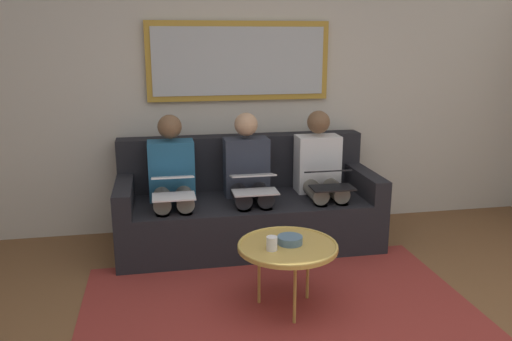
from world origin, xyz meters
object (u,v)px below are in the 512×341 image
(laptop_silver, at_px, (254,183))
(cup, at_px, (272,243))
(person_left, at_px, (321,173))
(couch, at_px, (247,207))
(framed_mirror, at_px, (239,61))
(person_middle, at_px, (248,177))
(laptop_white, at_px, (173,186))
(person_right, at_px, (172,180))
(laptop_black, at_px, (330,178))
(coffee_table, at_px, (288,247))
(bowl, at_px, (290,240))

(laptop_silver, bearing_deg, cup, 86.27)
(person_left, bearing_deg, cup, 59.87)
(couch, xyz_separation_m, laptop_silver, (0.00, 0.32, 0.31))
(framed_mirror, height_order, person_left, framed_mirror)
(person_middle, height_order, laptop_white, person_middle)
(person_right, height_order, laptop_white, person_right)
(framed_mirror, relative_size, laptop_white, 4.52)
(laptop_black, bearing_deg, couch, -26.24)
(person_right, bearing_deg, person_middle, 180.00)
(coffee_table, relative_size, person_middle, 0.57)
(coffee_table, bearing_deg, couch, -87.34)
(person_right, xyz_separation_m, laptop_white, (0.00, 0.24, 0.02))
(couch, height_order, bowl, couch)
(cup, height_order, person_right, person_right)
(laptop_silver, relative_size, person_right, 0.31)
(laptop_black, height_order, laptop_silver, laptop_black)
(coffee_table, bearing_deg, bowl, -133.82)
(cup, relative_size, laptop_white, 0.25)
(person_middle, relative_size, laptop_white, 3.15)
(coffee_table, bearing_deg, cup, 27.33)
(coffee_table, bearing_deg, laptop_silver, -86.39)
(couch, relative_size, person_left, 1.93)
(bowl, bearing_deg, cup, 30.65)
(laptop_silver, bearing_deg, framed_mirror, -90.00)
(person_right, bearing_deg, person_left, 180.00)
(couch, height_order, laptop_silver, couch)
(framed_mirror, height_order, bowl, framed_mirror)
(person_middle, height_order, laptop_silver, person_middle)
(framed_mirror, bearing_deg, person_middle, 90.00)
(coffee_table, bearing_deg, framed_mirror, -87.98)
(person_right, bearing_deg, framed_mirror, -144.48)
(person_middle, distance_m, laptop_white, 0.68)
(laptop_black, distance_m, person_right, 1.30)
(person_left, bearing_deg, person_right, 0.00)
(laptop_silver, bearing_deg, laptop_black, -179.49)
(laptop_silver, relative_size, laptop_white, 0.99)
(cup, bearing_deg, couch, -92.80)
(couch, xyz_separation_m, bowl, (-0.08, 1.20, 0.16))
(person_right, bearing_deg, coffee_table, 121.23)
(coffee_table, bearing_deg, person_right, -58.77)
(laptop_white, bearing_deg, person_left, -169.26)
(couch, relative_size, cup, 24.44)
(bowl, height_order, laptop_white, laptop_white)
(bowl, distance_m, laptop_black, 1.06)
(framed_mirror, bearing_deg, laptop_silver, 90.00)
(laptop_black, relative_size, laptop_white, 0.96)
(bowl, bearing_deg, couch, -86.33)
(bowl, bearing_deg, framed_mirror, -87.23)
(laptop_black, distance_m, laptop_silver, 0.64)
(person_middle, bearing_deg, bowl, 93.89)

